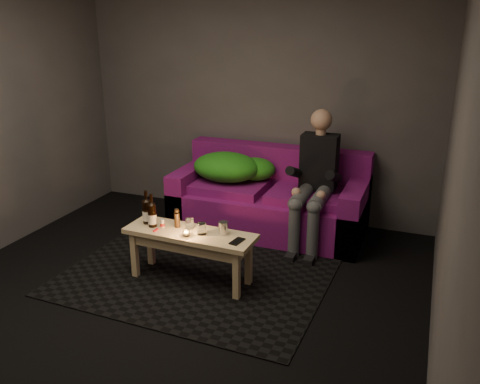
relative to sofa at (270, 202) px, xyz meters
The scene contains 17 objects.
floor 1.87m from the sofa, 100.05° to the right, with size 4.50×4.50×0.00m, color black.
room 1.92m from the sofa, 103.43° to the right, with size 4.50×4.50×4.50m.
rug 1.35m from the sofa, 102.37° to the right, with size 2.26×1.64×0.01m, color black.
sofa is the anchor object (origin of this frame).
green_blanket 0.55m from the sofa, behind, with size 0.88×0.60×0.30m.
person 0.65m from the sofa, 17.80° to the right, with size 0.36×0.83×1.33m.
coffee_table 1.36m from the sofa, 101.92° to the right, with size 1.14×0.39×0.46m.
beer_bottle_a 1.50m from the sofa, 118.66° to the right, with size 0.08×0.08×0.30m.
beer_bottle_b 1.51m from the sofa, 115.07° to the right, with size 0.07×0.07×0.29m.
salt_shaker 1.46m from the sofa, 111.84° to the right, with size 0.04×0.04×0.08m, color silver.
pepper_mill 1.37m from the sofa, 108.33° to the right, with size 0.05×0.05×0.13m, color black.
tumbler_back 1.32m from the sofa, 103.83° to the right, with size 0.07×0.07×0.08m, color white.
tealight 1.46m from the sofa, 100.65° to the right, with size 0.06×0.06×0.04m.
tumbler_front 1.37m from the sofa, 96.98° to the right, with size 0.08×0.08×0.10m, color white.
steel_cup 1.29m from the sofa, 89.88° to the right, with size 0.08×0.08×0.11m, color silver.
smartphone 1.40m from the sofa, 83.14° to the right, with size 0.07×0.15×0.01m, color black.
red_lighter 1.53m from the sofa, 111.50° to the right, with size 0.02×0.07×0.01m, color red.
Camera 1 is at (1.85, -3.02, 2.17)m, focal length 38.00 mm.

